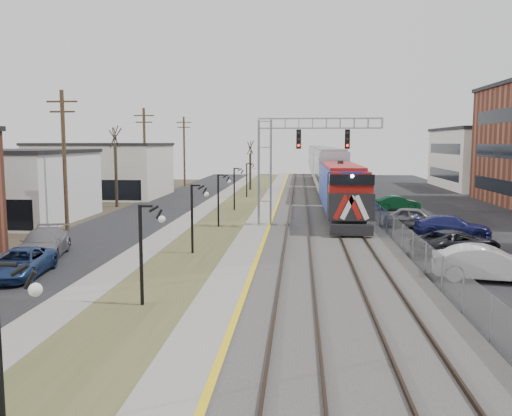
# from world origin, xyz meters

# --- Properties ---
(ground) EXTENTS (160.00, 160.00, 0.00)m
(ground) POSITION_xyz_m (0.00, 0.00, 0.00)
(ground) COLOR #473D2D
(ground) RESTS_ON ground
(street_west) EXTENTS (7.00, 120.00, 0.04)m
(street_west) POSITION_xyz_m (-11.50, 35.00, 0.02)
(street_west) COLOR black
(street_west) RESTS_ON ground
(sidewalk) EXTENTS (2.00, 120.00, 0.08)m
(sidewalk) POSITION_xyz_m (-7.00, 35.00, 0.04)
(sidewalk) COLOR gray
(sidewalk) RESTS_ON ground
(grass_median) EXTENTS (4.00, 120.00, 0.06)m
(grass_median) POSITION_xyz_m (-4.00, 35.00, 0.03)
(grass_median) COLOR #484D29
(grass_median) RESTS_ON ground
(platform) EXTENTS (2.00, 120.00, 0.24)m
(platform) POSITION_xyz_m (-1.00, 35.00, 0.12)
(platform) COLOR gray
(platform) RESTS_ON ground
(ballast_bed) EXTENTS (8.00, 120.00, 0.20)m
(ballast_bed) POSITION_xyz_m (4.00, 35.00, 0.10)
(ballast_bed) COLOR #595651
(ballast_bed) RESTS_ON ground
(parking_lot) EXTENTS (16.00, 120.00, 0.04)m
(parking_lot) POSITION_xyz_m (16.00, 35.00, 0.02)
(parking_lot) COLOR black
(parking_lot) RESTS_ON ground
(platform_edge) EXTENTS (0.24, 120.00, 0.01)m
(platform_edge) POSITION_xyz_m (-0.12, 35.00, 0.24)
(platform_edge) COLOR gold
(platform_edge) RESTS_ON platform
(track_near) EXTENTS (1.58, 120.00, 0.15)m
(track_near) POSITION_xyz_m (2.00, 35.00, 0.28)
(track_near) COLOR #2D2119
(track_near) RESTS_ON ballast_bed
(track_far) EXTENTS (1.58, 120.00, 0.15)m
(track_far) POSITION_xyz_m (5.50, 35.00, 0.28)
(track_far) COLOR #2D2119
(track_far) RESTS_ON ballast_bed
(train) EXTENTS (3.00, 85.85, 5.33)m
(train) POSITION_xyz_m (5.50, 67.47, 2.92)
(train) COLOR #142FA8
(train) RESTS_ON ground
(signal_gantry) EXTENTS (9.00, 1.07, 8.15)m
(signal_gantry) POSITION_xyz_m (1.22, 27.99, 5.59)
(signal_gantry) COLOR gray
(signal_gantry) RESTS_ON ground
(lampposts) EXTENTS (0.14, 62.14, 4.00)m
(lampposts) POSITION_xyz_m (-4.00, 18.29, 2.00)
(lampposts) COLOR black
(lampposts) RESTS_ON ground
(utility_poles) EXTENTS (0.28, 80.28, 10.00)m
(utility_poles) POSITION_xyz_m (-14.50, 25.00, 5.00)
(utility_poles) COLOR #4C3823
(utility_poles) RESTS_ON ground
(fence) EXTENTS (0.04, 120.00, 1.60)m
(fence) POSITION_xyz_m (8.20, 35.00, 0.80)
(fence) COLOR gray
(fence) RESTS_ON ground
(bare_trees) EXTENTS (12.30, 42.30, 5.95)m
(bare_trees) POSITION_xyz_m (-12.66, 38.91, 2.70)
(bare_trees) COLOR #382D23
(bare_trees) RESTS_ON ground
(car_lot_b) EXTENTS (5.08, 2.55, 1.60)m
(car_lot_b) POSITION_xyz_m (10.72, 13.01, 0.80)
(car_lot_b) COLOR silver
(car_lot_b) RESTS_ON ground
(car_lot_c) EXTENTS (5.58, 4.21, 1.41)m
(car_lot_c) POSITION_xyz_m (10.98, 18.80, 0.70)
(car_lot_c) COLOR black
(car_lot_c) RESTS_ON ground
(car_lot_d) EXTENTS (5.25, 2.73, 1.46)m
(car_lot_d) POSITION_xyz_m (12.31, 24.64, 0.73)
(car_lot_d) COLOR #161A50
(car_lot_d) RESTS_ON ground
(car_lot_e) EXTENTS (4.84, 2.80, 1.55)m
(car_lot_e) POSITION_xyz_m (10.69, 28.47, 0.77)
(car_lot_e) COLOR slate
(car_lot_e) RESTS_ON ground
(car_lot_f) EXTENTS (4.29, 1.93, 1.37)m
(car_lot_f) POSITION_xyz_m (11.26, 39.10, 0.68)
(car_lot_f) COLOR #0D4522
(car_lot_f) RESTS_ON ground
(car_street_a) EXTENTS (2.76, 5.02, 1.33)m
(car_street_a) POSITION_xyz_m (-11.04, 11.92, 0.67)
(car_street_a) COLOR navy
(car_street_a) RESTS_ON ground
(car_street_b) EXTENTS (3.32, 5.72, 1.56)m
(car_street_b) POSITION_xyz_m (-11.98, 16.28, 0.78)
(car_street_b) COLOR slate
(car_street_b) RESTS_ON ground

